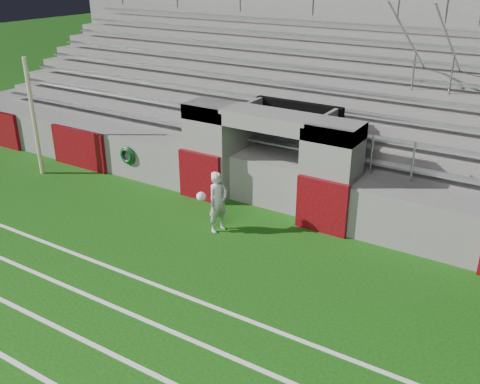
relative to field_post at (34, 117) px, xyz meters
The scene contains 5 objects.
ground 7.58m from the field_post, 15.15° to the right, with size 90.00×90.00×0.00m, color #11440B.
field_post is the anchor object (origin of this frame).
stadium_structure 9.34m from the field_post, 40.36° to the left, with size 26.00×8.48×5.42m.
goalkeeper_with_ball 6.84m from the field_post, ahead, with size 0.65×0.72×1.52m.
hose_coil 3.03m from the field_post, 20.59° to the left, with size 0.56×0.14×0.56m.
Camera 1 is at (6.25, -7.92, 6.13)m, focal length 40.00 mm.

